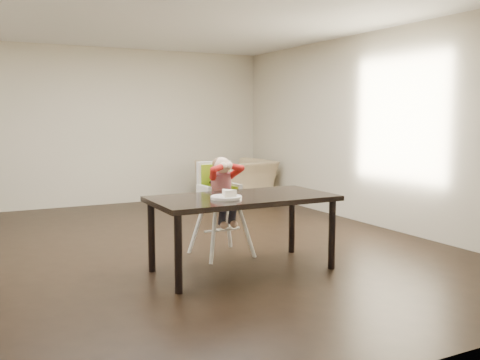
# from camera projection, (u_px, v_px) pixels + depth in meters

# --- Properties ---
(ground) EXTENTS (7.00, 7.00, 0.00)m
(ground) POSITION_uv_depth(u_px,v_px,m) (172.00, 248.00, 6.24)
(ground) COLOR black
(ground) RESTS_ON ground
(room_walls) EXTENTS (6.02, 7.02, 2.71)m
(room_walls) POSITION_uv_depth(u_px,v_px,m) (169.00, 87.00, 6.02)
(room_walls) COLOR beige
(room_walls) RESTS_ON ground
(dining_table) EXTENTS (1.80, 0.90, 0.75)m
(dining_table) POSITION_uv_depth(u_px,v_px,m) (243.00, 204.00, 5.27)
(dining_table) COLOR black
(dining_table) RESTS_ON ground
(high_chair) EXTENTS (0.48, 0.48, 1.09)m
(high_chair) POSITION_uv_depth(u_px,v_px,m) (220.00, 186.00, 5.86)
(high_chair) COLOR white
(high_chair) RESTS_ON ground
(plate) EXTENTS (0.36, 0.36, 0.09)m
(plate) POSITION_uv_depth(u_px,v_px,m) (227.00, 196.00, 5.07)
(plate) COLOR white
(plate) RESTS_ON dining_table
(armchair) EXTENTS (1.27, 0.94, 1.01)m
(armchair) POSITION_uv_depth(u_px,v_px,m) (237.00, 174.00, 9.51)
(armchair) COLOR tan
(armchair) RESTS_ON ground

